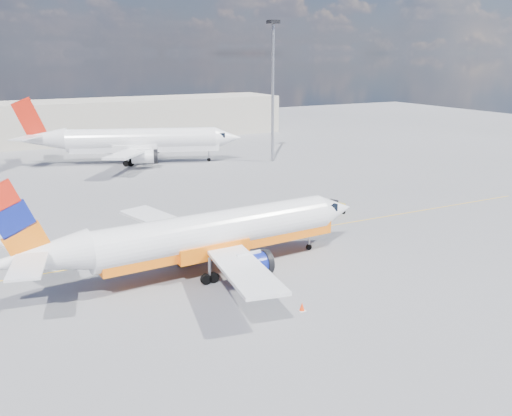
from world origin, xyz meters
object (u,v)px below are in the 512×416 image
main_jet (206,235)px  second_jet (135,141)px  traffic_cone (302,307)px  gse_tug (333,208)px

main_jet → second_jet: (8.75, 48.87, 0.43)m
second_jet → traffic_cone: (-5.86, -58.57, -3.26)m
main_jet → traffic_cone: 10.51m
traffic_cone → main_jet: bearing=106.6°
second_jet → traffic_cone: size_ratio=56.80×
gse_tug → traffic_cone: (-16.11, -18.87, -0.49)m
gse_tug → traffic_cone: bearing=-141.8°
main_jet → traffic_cone: size_ratio=50.22×
main_jet → traffic_cone: main_jet is taller
main_jet → traffic_cone: bearing=-77.1°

